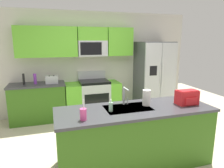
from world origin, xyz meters
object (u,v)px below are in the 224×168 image
soap_dispenser (111,107)px  backpack (187,97)px  bottle_purple (35,79)px  drink_cup_pink (83,114)px  toaster (52,80)px  sink_faucet (125,94)px  pepper_mill (24,79)px  paper_towel_roll (146,98)px  refrigerator (154,77)px  range_oven (93,98)px

soap_dispenser → backpack: bearing=-2.1°
bottle_purple → drink_cup_pink: (0.71, -2.48, -0.04)m
backpack → toaster: bearing=131.2°
toaster → soap_dispenser: (0.76, -2.23, -0.02)m
bottle_purple → drink_cup_pink: drink_cup_pink is taller
sink_faucet → drink_cup_pink: sink_faucet is taller
pepper_mill → drink_cup_pink: 2.66m
paper_towel_roll → backpack: bearing=-13.1°
drink_cup_pink → refrigerator: bearing=46.3°
pepper_mill → soap_dispenser: (1.37, -2.28, -0.06)m
range_oven → refrigerator: size_ratio=0.74×
sink_faucet → backpack: bearing=-15.2°
pepper_mill → backpack: size_ratio=0.78×
sink_faucet → paper_towel_roll: (0.31, -0.11, -0.05)m
refrigerator → paper_towel_roll: (-1.28, -2.11, 0.09)m
drink_cup_pink → backpack: size_ratio=0.84×
range_oven → drink_cup_pink: size_ratio=5.05×
toaster → range_oven: bearing=3.1°
range_oven → drink_cup_pink: bearing=-104.4°
range_oven → backpack: 2.60m
bottle_purple → refrigerator: bearing=-1.3°
pepper_mill → sink_faucet: size_ratio=0.89×
pepper_mill → backpack: (2.60, -2.32, -0.01)m
soap_dispenser → paper_towel_roll: (0.60, 0.10, 0.05)m
toaster → paper_towel_roll: paper_towel_roll is taller
refrigerator → soap_dispenser: (-1.89, -2.21, 0.04)m
range_oven → soap_dispenser: size_ratio=8.00×
range_oven → refrigerator: bearing=-2.5°
refrigerator → toaster: (-2.65, 0.02, 0.07)m
toaster → bottle_purple: size_ratio=1.16×
pepper_mill → soap_dispenser: 2.66m
range_oven → sink_faucet: bearing=-87.9°
sink_faucet → refrigerator: bearing=51.3°
range_oven → drink_cup_pink: (-0.64, -2.49, 0.53)m
range_oven → backpack: backpack is taller
refrigerator → sink_faucet: bearing=-128.7°
soap_dispenser → sink_faucet: bearing=35.9°
pepper_mill → bottle_purple: 0.24m
range_oven → drink_cup_pink: drink_cup_pink is taller
range_oven → soap_dispenser: range_oven is taller
toaster → paper_towel_roll: bearing=-57.3°
sink_faucet → soap_dispenser: (-0.29, -0.21, -0.10)m
refrigerator → pepper_mill: refrigerator is taller
refrigerator → backpack: (-0.66, -2.25, 0.09)m
drink_cup_pink → bottle_purple: bearing=105.9°
refrigerator → backpack: size_ratio=5.78×
pepper_mill → bottle_purple: (0.24, -0.00, -0.01)m
pepper_mill → sink_faucet: bearing=-51.2°
range_oven → pepper_mill: (-1.58, -0.00, 0.58)m
refrigerator → bottle_purple: bearing=178.7°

